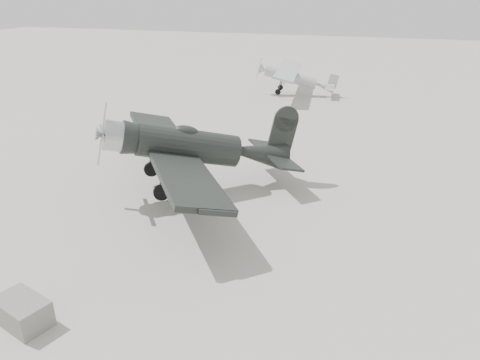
% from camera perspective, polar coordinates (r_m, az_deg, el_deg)
% --- Properties ---
extents(ground, '(160.00, 160.00, 0.00)m').
position_cam_1_polar(ground, '(21.50, 3.25, -4.46)').
color(ground, gray).
rests_on(ground, ground).
extents(lowwing_monoplane, '(11.37, 12.57, 4.48)m').
position_cam_1_polar(lowwing_monoplane, '(23.27, -5.24, 4.01)').
color(lowwing_monoplane, black).
rests_on(lowwing_monoplane, ground).
extents(highwing_monoplane, '(7.48, 10.52, 2.97)m').
position_cam_1_polar(highwing_monoplane, '(45.13, 6.61, 12.55)').
color(highwing_monoplane, '#96989A').
rests_on(highwing_monoplane, ground).
extents(equipment_block, '(2.00, 1.59, 0.87)m').
position_cam_1_polar(equipment_block, '(16.54, -24.98, -14.37)').
color(equipment_block, slate).
rests_on(equipment_block, ground).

